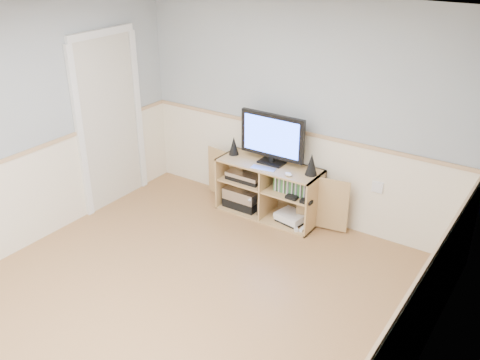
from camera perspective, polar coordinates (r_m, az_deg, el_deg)
name	(u,v)px	position (r m, az deg, el deg)	size (l,w,h in m)	color
room	(167,182)	(4.38, -7.81, -0.26)	(4.04, 4.54, 2.54)	tan
media_cabinet	(271,188)	(6.24, 3.33, -0.85)	(1.90, 0.46, 0.65)	tan
monitor	(272,137)	(5.98, 3.45, 4.58)	(0.79, 0.18, 0.59)	black
speaker_left	(234,146)	(6.29, -0.67, 3.67)	(0.12, 0.12, 0.22)	black
speaker_right	(311,164)	(5.81, 7.63, 1.66)	(0.13, 0.13, 0.25)	black
keyboard	(263,168)	(5.95, 2.50, 1.24)	(0.28, 0.11, 0.01)	silver
mouse	(289,174)	(5.80, 5.21, 0.61)	(0.10, 0.06, 0.04)	white
av_components	(245,191)	(6.40, 0.54, -1.22)	(0.51, 0.32, 0.47)	black
game_consoles	(291,217)	(6.18, 5.44, -3.97)	(0.46, 0.31, 0.11)	white
game_cases	(293,185)	(5.98, 5.66, -0.57)	(0.42, 0.14, 0.19)	#3F8C3F
wall_outlet	(378,187)	(5.84, 14.47, -0.72)	(0.12, 0.03, 0.12)	white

